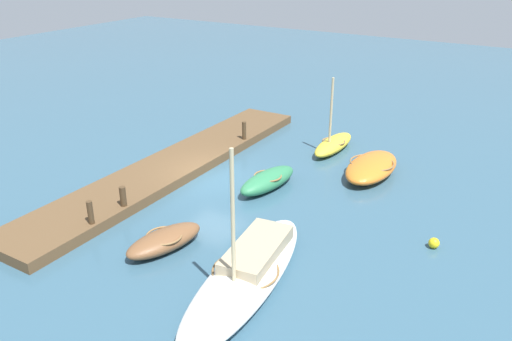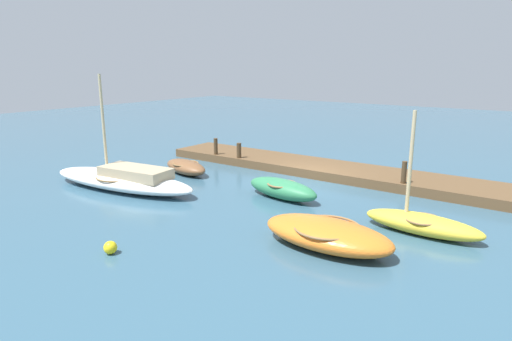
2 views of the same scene
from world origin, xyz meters
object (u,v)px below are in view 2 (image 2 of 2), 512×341
Objects in this scene: mooring_post_mid_west at (239,150)px; mooring_post_west at (404,172)px; marker_buoy at (110,248)px; mooring_post_mid_east at (216,146)px; sailboat_white at (123,179)px; rowboat_yellow at (422,223)px; dinghy_brown at (186,167)px; rowboat_green at (282,189)px; motorboat_orange at (327,234)px.

mooring_post_west is at bearing 180.00° from mooring_post_mid_west.
mooring_post_mid_west is 2.10× the size of marker_buoy.
marker_buoy is (4.91, 11.01, -0.71)m from mooring_post_west.
mooring_post_mid_east is at bearing -63.34° from marker_buoy.
mooring_post_west reaches higher than marker_buoy.
mooring_post_west reaches higher than mooring_post_mid_east.
mooring_post_mid_east reaches higher than marker_buoy.
marker_buoy is at bearing 65.98° from mooring_post_west.
sailboat_white is 8.25× the size of mooring_post_west.
rowboat_yellow is 1.22× the size of dinghy_brown.
sailboat_white is at bearing 99.94° from dinghy_brown.
rowboat_green is 0.87× the size of motorboat_orange.
motorboat_orange is at bearing 55.40° from rowboat_yellow.
mooring_post_west is 1.17× the size of mooring_post_mid_west.
motorboat_orange reaches higher than rowboat_green.
rowboat_green is at bearing 151.64° from mooring_post_mid_east.
rowboat_yellow is 4.36× the size of mooring_post_mid_east.
mooring_post_mid_east is (0.31, -6.53, 0.43)m from sailboat_white.
marker_buoy is (-4.96, 8.06, -0.16)m from dinghy_brown.
rowboat_yellow is 13.07m from mooring_post_mid_east.
rowboat_green is 7.59m from mooring_post_mid_east.
dinghy_brown is at bearing -101.75° from sailboat_white.
mooring_post_west is 8.79m from mooring_post_mid_west.
dinghy_brown is at bearing -58.37° from marker_buoy.
rowboat_green is at bearing -41.94° from motorboat_orange.
motorboat_orange is at bearing 146.06° from mooring_post_mid_east.
rowboat_green is 3.91× the size of mooring_post_mid_east.
motorboat_orange is 12.50m from mooring_post_mid_east.
sailboat_white is at bearing 12.18° from rowboat_yellow.
dinghy_brown is 3.06m from mooring_post_mid_east.
dinghy_brown is 10.32m from mooring_post_west.
motorboat_orange is 6.30m from marker_buoy.
sailboat_white is at bearing 78.47° from mooring_post_mid_west.
rowboat_yellow is at bearing -177.87° from rowboat_green.
mooring_post_mid_east is (12.36, -4.22, 0.52)m from rowboat_yellow.
mooring_post_west reaches higher than motorboat_orange.
sailboat_white reaches higher than mooring_post_west.
dinghy_brown is at bearing 16.68° from mooring_post_west.
rowboat_green reaches higher than marker_buoy.
marker_buoy is (4.84, 4.03, -0.23)m from motorboat_orange.
motorboat_orange is (-10.06, 0.45, -0.03)m from sailboat_white.
mooring_post_west is 2.46× the size of marker_buoy.
mooring_post_west is (-3.77, -3.60, 0.50)m from rowboat_green.
motorboat_orange is 4.32× the size of mooring_post_west.
mooring_post_mid_east is at bearing 0.00° from mooring_post_west.
sailboat_white is at bearing 32.82° from mooring_post_west.
sailboat_white is 3.58m from dinghy_brown.
mooring_post_west is at bearing -149.24° from dinghy_brown.
mooring_post_mid_east is at bearing 0.00° from mooring_post_mid_west.
rowboat_green is 7.50m from marker_buoy.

